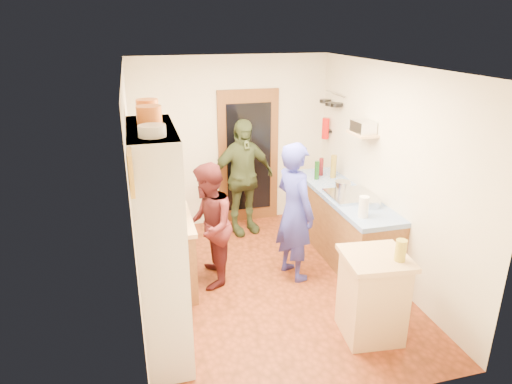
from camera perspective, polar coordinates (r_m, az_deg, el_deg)
name	(u,v)px	position (r m, az deg, el deg)	size (l,w,h in m)	color
floor	(268,283)	(5.77, 1.56, -11.36)	(3.00, 4.00, 0.02)	brown
ceiling	(271,65)	(4.92, 1.86, 15.53)	(3.00, 4.00, 0.02)	silver
wall_back	(232,142)	(7.07, -3.02, 6.24)	(3.00, 0.02, 2.60)	beige
wall_front	(347,271)	(3.50, 11.34, -9.67)	(3.00, 0.02, 2.60)	beige
wall_left	(133,196)	(5.00, -15.10, -0.54)	(0.02, 4.00, 2.60)	beige
wall_right	(388,173)	(5.80, 16.14, 2.25)	(0.02, 4.00, 2.60)	beige
door_frame	(248,157)	(7.15, -0.95, 4.36)	(0.95, 0.06, 2.10)	brown
door_glass	(249,158)	(7.12, -0.88, 4.29)	(0.70, 0.02, 1.70)	black
hutch_body	(160,244)	(4.35, -11.92, -6.41)	(0.40, 1.20, 2.20)	white
hutch_top_shelf	(151,130)	(3.99, -13.05, 7.59)	(0.40, 1.14, 0.04)	white
plate_stack	(152,131)	(3.65, -12.86, 7.47)	(0.21, 0.21, 0.09)	white
orange_pot_a	(149,116)	(4.03, -13.21, 9.24)	(0.21, 0.21, 0.17)	orange
orange_pot_b	(147,109)	(4.34, -13.42, 10.05)	(0.20, 0.20, 0.18)	orange
left_counter_base	(165,248)	(5.77, -11.29, -6.84)	(0.60, 1.40, 0.85)	brown
left_counter_top	(163,214)	(5.58, -11.61, -2.72)	(0.64, 1.44, 0.05)	#DAA87E
toaster	(170,222)	(5.08, -10.72, -3.69)	(0.22, 0.15, 0.17)	white
kettle	(158,208)	(5.46, -12.15, -2.01)	(0.16, 0.16, 0.18)	white
orange_bowl	(168,204)	(5.69, -10.96, -1.43)	(0.22, 0.22, 0.10)	orange
chopping_board	(160,194)	(6.13, -11.86, -0.22)	(0.30, 0.22, 0.03)	#DAA87E
right_counter_base	(342,225)	(6.38, 10.71, -4.10)	(0.60, 2.20, 0.84)	brown
right_counter_top	(344,195)	(6.21, 10.98, -0.32)	(0.62, 2.22, 0.06)	blue
hob	(350,196)	(6.05, 11.72, -0.44)	(0.55, 0.58, 0.04)	silver
pot_on_hob	(343,186)	(6.11, 10.78, 0.72)	(0.21, 0.21, 0.13)	silver
bottle_a	(317,170)	(6.62, 7.62, 2.71)	(0.07, 0.07, 0.27)	#143F14
bottle_b	(321,167)	(6.81, 8.15, 3.15)	(0.07, 0.07, 0.26)	#591419
bottle_c	(333,166)	(6.72, 9.66, 3.17)	(0.08, 0.08, 0.34)	olive
paper_towel	(364,207)	(5.42, 13.30, -1.82)	(0.12, 0.12, 0.25)	white
mixing_bowl	(371,203)	(5.79, 14.18, -1.32)	(0.24, 0.24, 0.09)	silver
island_base	(372,298)	(4.85, 14.30, -12.72)	(0.55, 0.55, 0.86)	#DAA87E
island_top	(376,258)	(4.62, 14.79, -7.98)	(0.62, 0.62, 0.05)	#DAA87E
cutting_board	(369,255)	(4.64, 13.99, -7.65)	(0.35, 0.28, 0.02)	white
oil_jar	(401,250)	(4.54, 17.63, -6.96)	(0.11, 0.11, 0.21)	#AD9E2D
pan_rail	(336,94)	(6.93, 9.91, 12.01)	(0.02, 0.02, 0.65)	silver
pan_hang_a	(336,105)	(6.76, 10.00, 10.69)	(0.18, 0.18, 0.05)	black
pan_hang_b	(330,104)	(6.95, 9.29, 10.81)	(0.16, 0.16, 0.05)	black
pan_hang_c	(325,101)	(7.13, 8.63, 11.17)	(0.17, 0.17, 0.05)	black
wall_shelf	(363,134)	(6.00, 13.19, 7.10)	(0.26, 0.42, 0.03)	#DAA87E
radio	(363,127)	(5.99, 13.26, 7.94)	(0.22, 0.30, 0.15)	silver
ext_bracket	(329,131)	(7.20, 9.11, 7.50)	(0.06, 0.10, 0.04)	black
fire_extinguisher	(326,128)	(7.16, 8.69, 7.87)	(0.11, 0.11, 0.32)	red
picture_frame	(131,173)	(3.29, -15.34, 2.36)	(0.03, 0.25, 0.30)	gold
person_hob	(298,212)	(5.57, 5.28, -2.49)	(0.63, 0.42, 1.74)	#3136A6
person_left	(211,225)	(5.48, -5.68, -4.09)	(0.74, 0.58, 1.53)	#4C191B
person_back	(243,177)	(6.76, -1.63, 1.83)	(1.03, 0.43, 1.75)	#333E23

